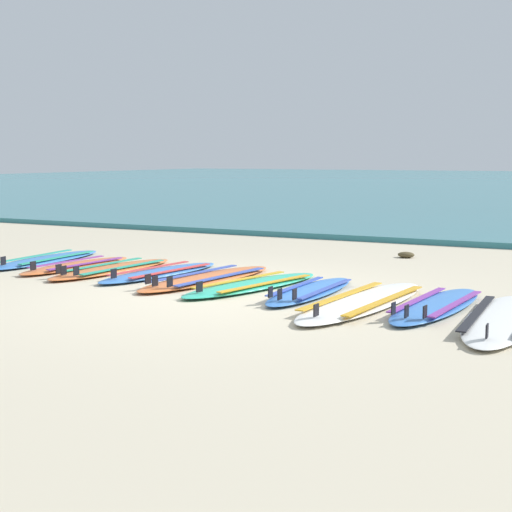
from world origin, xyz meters
The scene contains 12 objects.
ground_plane centered at (0.00, 0.00, 0.00)m, with size 80.00×80.00×0.00m, color #C1B599.
surfboard_0 centered at (-3.39, 1.07, 0.04)m, with size 0.63×2.20×0.18m.
surfboard_1 centered at (-2.63, 0.80, 0.04)m, with size 0.64×1.95×0.18m.
surfboard_2 centered at (-2.01, 0.76, 0.04)m, with size 0.74×2.20×0.18m.
surfboard_3 centered at (-1.29, 0.79, 0.04)m, with size 0.81×2.11×0.18m.
surfboard_4 centered at (-0.53, 0.67, 0.04)m, with size 0.92×2.40×0.18m.
surfboard_5 centered at (0.16, 0.50, 0.04)m, with size 1.06×2.25×0.18m.
surfboard_6 centered at (0.90, 0.43, 0.04)m, with size 0.52×1.95×0.18m.
surfboard_7 centered at (1.60, 0.11, 0.04)m, with size 0.90×2.64×0.18m.
surfboard_8 centered at (2.30, 0.25, 0.04)m, with size 0.71×2.17×0.18m.
surfboard_9 centered at (2.97, -0.10, 0.04)m, with size 0.69×2.45×0.18m.
seaweed_clump_near_shoreline centered at (1.01, 3.80, 0.04)m, with size 0.25×0.20×0.09m, color #4C4228.
Camera 1 is at (3.99, -7.01, 1.48)m, focal length 53.05 mm.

